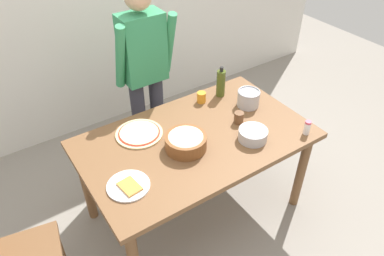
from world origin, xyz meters
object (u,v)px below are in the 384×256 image
at_px(person_cook, 145,70).
at_px(cup_orange, 201,97).
at_px(olive_oil_bottle, 221,83).
at_px(plate_with_slice, 129,186).
at_px(popcorn_bowl, 186,141).
at_px(mixing_bowl_steel, 253,135).
at_px(dining_table, 196,147).
at_px(cup_small_brown, 239,118).
at_px(pizza_raw_on_board, 139,133).
at_px(steel_pot, 248,98).
at_px(salt_shaker, 307,128).

distance_m(person_cook, cup_orange, 0.51).
xyz_separation_m(olive_oil_bottle, cup_orange, (-0.18, 0.01, -0.07)).
bearing_deg(plate_with_slice, olive_oil_bottle, 25.08).
relative_size(popcorn_bowl, olive_oil_bottle, 1.09).
bearing_deg(popcorn_bowl, mixing_bowl_steel, -22.44).
height_order(dining_table, cup_small_brown, cup_small_brown).
bearing_deg(popcorn_bowl, cup_small_brown, 3.03).
distance_m(popcorn_bowl, olive_oil_bottle, 0.71).
height_order(pizza_raw_on_board, popcorn_bowl, popcorn_bowl).
bearing_deg(cup_orange, plate_with_slice, -150.23).
distance_m(pizza_raw_on_board, steel_pot, 0.88).
height_order(person_cook, steel_pot, person_cook).
relative_size(pizza_raw_on_board, cup_orange, 3.91).
xyz_separation_m(person_cook, plate_with_slice, (-0.61, -0.92, -0.17)).
distance_m(dining_table, salt_shaker, 0.79).
distance_m(plate_with_slice, cup_small_brown, 0.96).
bearing_deg(cup_orange, pizza_raw_on_board, -171.21).
distance_m(mixing_bowl_steel, salt_shaker, 0.39).
bearing_deg(popcorn_bowl, cup_orange, 44.50).
bearing_deg(steel_pot, plate_with_slice, -167.24).
bearing_deg(pizza_raw_on_board, plate_with_slice, -124.50).
height_order(person_cook, cup_orange, person_cook).
bearing_deg(cup_small_brown, olive_oil_bottle, 73.30).
bearing_deg(mixing_bowl_steel, steel_pot, 53.86).
relative_size(plate_with_slice, olive_oil_bottle, 1.02).
relative_size(pizza_raw_on_board, salt_shaker, 3.13).
xyz_separation_m(mixing_bowl_steel, olive_oil_bottle, (0.15, 0.57, 0.07)).
xyz_separation_m(person_cook, cup_small_brown, (0.34, -0.79, -0.14)).
bearing_deg(mixing_bowl_steel, cup_orange, 92.91).
bearing_deg(person_cook, cup_small_brown, -66.44).
bearing_deg(mixing_bowl_steel, popcorn_bowl, 157.56).
relative_size(dining_table, mixing_bowl_steel, 8.00).
bearing_deg(steel_pot, olive_oil_bottle, 110.91).
bearing_deg(pizza_raw_on_board, cup_small_brown, -22.61).
bearing_deg(pizza_raw_on_board, dining_table, -38.63).
distance_m(pizza_raw_on_board, olive_oil_bottle, 0.79).
xyz_separation_m(plate_with_slice, cup_orange, (0.88, 0.50, 0.03)).
xyz_separation_m(dining_table, salt_shaker, (0.67, -0.39, 0.14)).
distance_m(olive_oil_bottle, cup_small_brown, 0.39).
xyz_separation_m(person_cook, salt_shaker, (0.65, -1.15, -0.13)).
relative_size(pizza_raw_on_board, popcorn_bowl, 1.19).
height_order(person_cook, cup_small_brown, person_cook).
height_order(plate_with_slice, steel_pot, steel_pot).
height_order(dining_table, plate_with_slice, plate_with_slice).
height_order(mixing_bowl_steel, olive_oil_bottle, olive_oil_bottle).
xyz_separation_m(popcorn_bowl, steel_pot, (0.68, 0.15, 0.00)).
height_order(dining_table, person_cook, person_cook).
height_order(pizza_raw_on_board, cup_orange, cup_orange).
bearing_deg(popcorn_bowl, plate_with_slice, -167.43).
xyz_separation_m(cup_orange, cup_small_brown, (0.07, -0.37, 0.00)).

